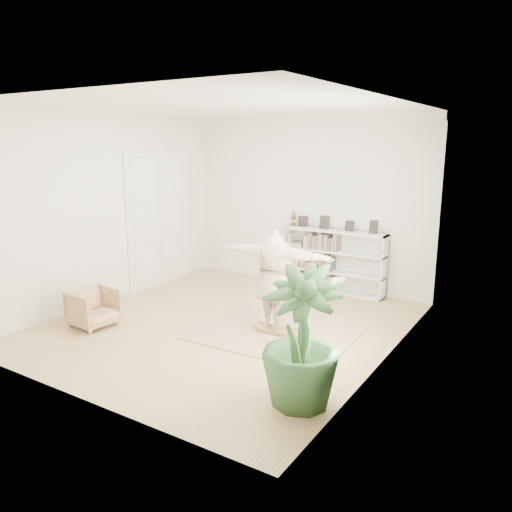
{
  "coord_description": "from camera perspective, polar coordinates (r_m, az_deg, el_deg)",
  "views": [
    {
      "loc": [
        4.75,
        -6.56,
        3.06
      ],
      "look_at": [
        0.36,
        0.4,
        1.18
      ],
      "focal_mm": 35.0,
      "sensor_mm": 36.0,
      "label": 1
    }
  ],
  "objects": [
    {
      "name": "floor",
      "position": [
        8.65,
        -3.49,
        -7.84
      ],
      "size": [
        6.0,
        6.0,
        0.0
      ],
      "primitive_type": "plane",
      "color": "#9E8351",
      "rests_on": "ground"
    },
    {
      "name": "room_shell",
      "position": [
        10.63,
        5.85,
        15.25
      ],
      "size": [
        6.0,
        6.0,
        6.0
      ],
      "color": "silver",
      "rests_on": "floor"
    },
    {
      "name": "doors",
      "position": [
        10.95,
        -11.16,
        3.93
      ],
      "size": [
        0.09,
        1.78,
        2.92
      ],
      "color": "white",
      "rests_on": "floor"
    },
    {
      "name": "rocker_board",
      "position": [
        8.26,
        2.19,
        -8.38
      ],
      "size": [
        0.5,
        0.31,
        0.1
      ],
      "rotation": [
        0.0,
        0.0,
        0.04
      ],
      "color": "olive",
      "rests_on": "rug"
    },
    {
      "name": "armchair",
      "position": [
        8.92,
        -18.08,
        -5.66
      ],
      "size": [
        0.77,
        0.75,
        0.64
      ],
      "primitive_type": "imported",
      "rotation": [
        0.0,
        0.0,
        1.47
      ],
      "color": "tan",
      "rests_on": "floor"
    },
    {
      "name": "bookshelf",
      "position": [
        10.48,
        8.83,
        -0.64
      ],
      "size": [
        2.2,
        0.35,
        1.64
      ],
      "color": "silver",
      "rests_on": "floor"
    },
    {
      "name": "houseplant",
      "position": [
        5.89,
        5.2,
        -9.29
      ],
      "size": [
        1.03,
        1.03,
        1.69
      ],
      "primitive_type": "imported",
      "rotation": [
        0.0,
        0.0,
        0.09
      ],
      "color": "#2C542A",
      "rests_on": "floor"
    },
    {
      "name": "rug",
      "position": [
        8.28,
        2.18,
        -8.74
      ],
      "size": [
        2.57,
        2.09,
        0.02
      ],
      "primitive_type": "cube",
      "rotation": [
        0.0,
        0.0,
        0.04
      ],
      "color": "tan",
      "rests_on": "floor"
    },
    {
      "name": "person",
      "position": [
        7.98,
        2.24,
        -2.49
      ],
      "size": [
        2.03,
        0.62,
        1.64
      ],
      "primitive_type": "imported",
      "rotation": [
        0.0,
        0.0,
        3.18
      ],
      "color": "tan",
      "rests_on": "rocker_board"
    }
  ]
}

